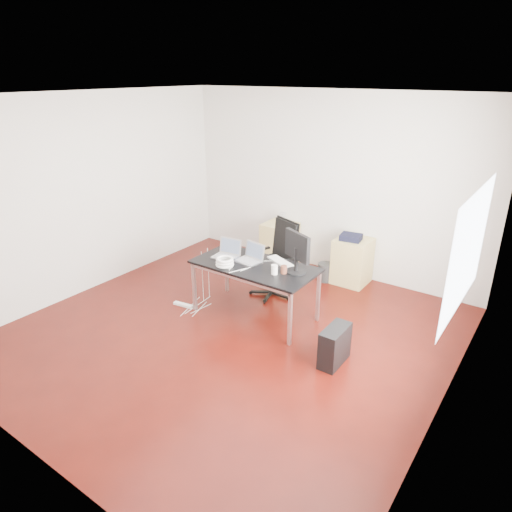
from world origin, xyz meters
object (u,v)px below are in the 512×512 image
Objects in this scene: desk at (255,269)px; filing_cabinet_left at (280,244)px; pc_tower at (335,346)px; filing_cabinet_right at (352,261)px; office_chair at (277,255)px.

filing_cabinet_left is at bearing 112.12° from desk.
filing_cabinet_left is 2.90m from pc_tower.
pc_tower is at bearing -70.68° from filing_cabinet_right.
pc_tower is (1.46, -1.08, -0.39)m from office_chair.
filing_cabinet_left is 1.56× the size of pc_tower.
pc_tower is at bearing -45.44° from filing_cabinet_left.
office_chair is 1.54× the size of filing_cabinet_right.
filing_cabinet_left is at bearing 141.27° from office_chair.
filing_cabinet_left reaches higher than pc_tower.
filing_cabinet_left is (-0.69, 1.69, -0.33)m from desk.
filing_cabinet_right is at bearing 69.86° from desk.
desk reaches higher than pc_tower.
filing_cabinet_right is at bearing 0.00° from filing_cabinet_left.
desk is 2.29× the size of filing_cabinet_left.
pc_tower is (2.03, -2.06, -0.13)m from filing_cabinet_left.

